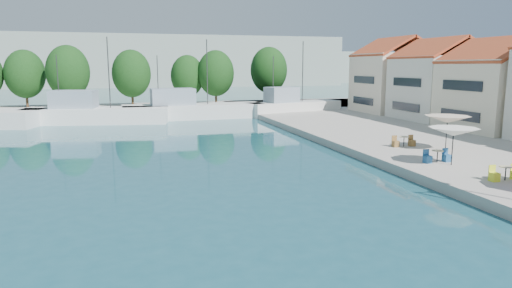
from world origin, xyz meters
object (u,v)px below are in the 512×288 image
object	(u,v)px
trawler_02	(93,114)
umbrella_white	(454,132)
umbrella_cream	(447,119)
trawler_03	(191,110)
trawler_04	(292,107)

from	to	relation	value
trawler_02	umbrella_white	xyz separation A→B (m)	(22.84, -32.50, 1.57)
umbrella_cream	umbrella_white	bearing A→B (deg)	-124.31
trawler_03	trawler_04	bearing A→B (deg)	-0.22
trawler_03	trawler_04	xyz separation A→B (m)	(13.70, 0.48, 0.00)
trawler_03	umbrella_white	distance (m)	36.19
trawler_02	umbrella_cream	size ratio (longest dim) A/B	5.20
trawler_02	trawler_03	world-z (taller)	same
trawler_02	umbrella_white	size ratio (longest dim) A/B	5.58
trawler_04	umbrella_cream	distance (m)	30.49
trawler_04	umbrella_cream	bearing A→B (deg)	-103.56
trawler_02	trawler_03	distance (m)	11.64
umbrella_white	umbrella_cream	xyz separation A→B (m)	(2.99, 4.38, 0.18)
trawler_04	umbrella_cream	world-z (taller)	trawler_04
trawler_02	umbrella_cream	distance (m)	38.22
trawler_02	trawler_04	world-z (taller)	same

